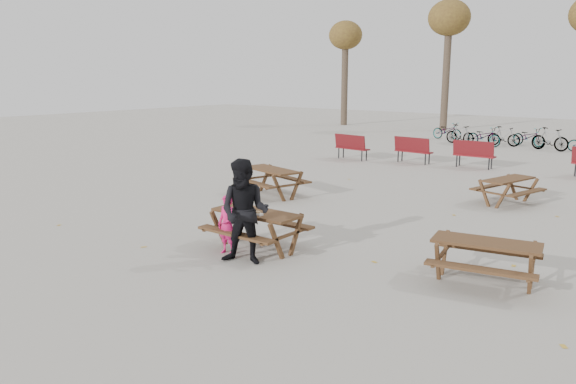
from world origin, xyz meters
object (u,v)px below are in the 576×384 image
Objects in this scene: soda_bottle at (249,208)px; child at (227,225)px; main_picnic_table at (256,221)px; picnic_table_north at (272,182)px; picnic_table_far at (508,191)px; adult at (245,212)px; picnic_table_east at (485,263)px; food_tray at (258,214)px.

soda_bottle is 0.55m from child.
picnic_table_north reaches higher than main_picnic_table.
child is 0.72× the size of picnic_table_far.
child is (-0.18, -0.44, -0.27)m from soda_bottle.
picnic_table_far is (2.71, 7.27, -0.50)m from soda_bottle.
adult reaches higher than soda_bottle.
soda_bottle is (-0.09, -0.10, 0.26)m from main_picnic_table.
picnic_table_east is at bearing 15.24° from child.
picnic_table_far is at bearing 69.94° from main_picnic_table.
main_picnic_table is 10.00× the size of food_tray.
child is 8.23m from picnic_table_far.
child is at bearing -172.85° from picnic_table_east.
adult reaches higher than picnic_table_north.
adult is (0.64, -0.20, 0.39)m from child.
adult is 1.06× the size of picnic_table_north.
picnic_table_north reaches higher than picnic_table_east.
soda_bottle is (-0.31, 0.10, 0.05)m from food_tray.
picnic_table_east is (4.18, 0.93, -0.22)m from main_picnic_table.
adult is (0.47, -0.64, 0.12)m from soda_bottle.
picnic_table_north is (-2.88, 4.12, -0.45)m from soda_bottle.
picnic_table_east is at bearing 13.57° from soda_bottle.
picnic_table_north is at bearing 102.60° from adult.
main_picnic_table is 0.91m from adult.
main_picnic_table is at bearing 94.40° from adult.
child is 0.68× the size of picnic_table_east.
adult is at bearing -63.08° from main_picnic_table.
food_tray is 0.33m from soda_bottle.
child reaches higher than picnic_table_north.
picnic_table_far is at bearing 69.54° from soda_bottle.
food_tray is 5.31m from picnic_table_north.
soda_bottle is 7.77m from picnic_table_far.
food_tray is at bearing 83.89° from adult.
child is 4.69m from picnic_table_east.
food_tray reaches higher than picnic_table_east.
main_picnic_table is 5.01m from picnic_table_north.
main_picnic_table reaches higher than picnic_table_east.
picnic_table_far is at bearing 66.39° from child.
picnic_table_far is at bearing 51.64° from adult.
food_tray reaches higher than picnic_table_far.
child is at bearing -144.88° from food_tray.
food_tray is at bearing 176.21° from picnic_table_far.
food_tray is (0.22, -0.20, 0.21)m from main_picnic_table.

